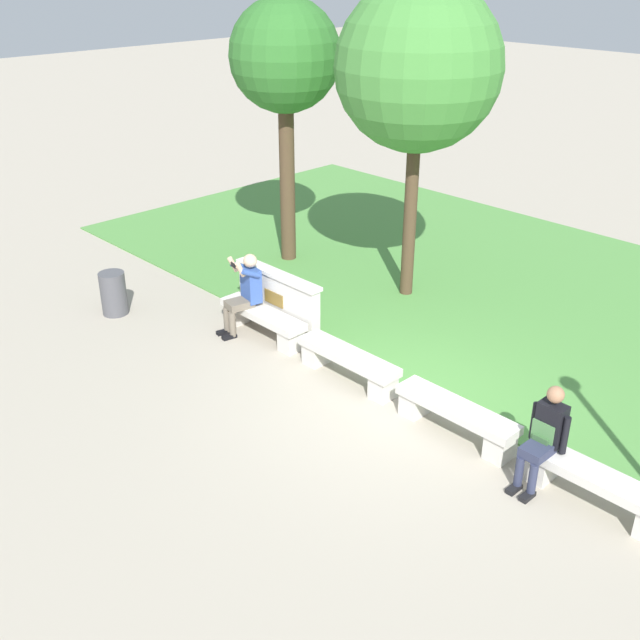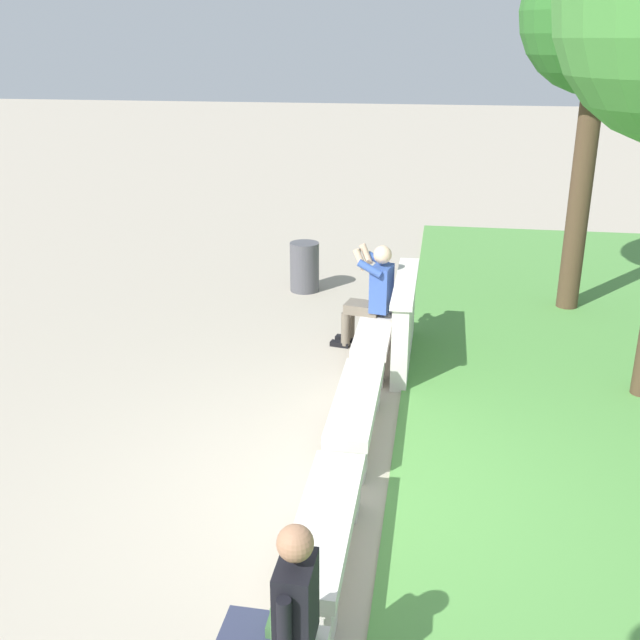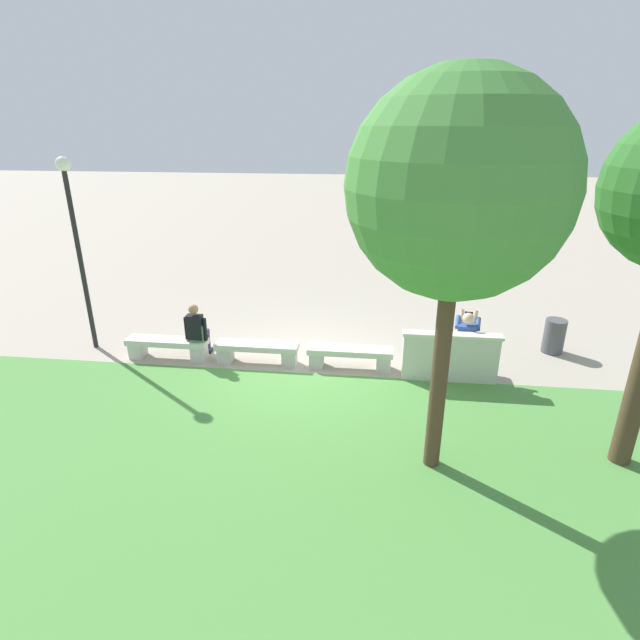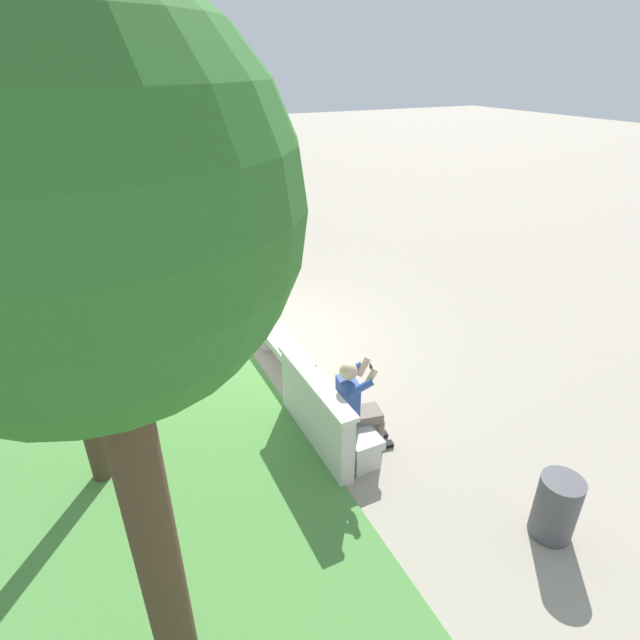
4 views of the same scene
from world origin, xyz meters
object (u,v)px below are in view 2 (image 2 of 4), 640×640
object	(u,v)px
tree_behind_wall	(602,17)
person_photographer	(372,291)
person_distant	(277,615)
trash_bin	(305,267)
backpack	(292,620)
bench_near	(356,410)
bench_mid	(325,533)
bench_main	(375,336)

from	to	relation	value
tree_behind_wall	person_photographer	bearing A→B (deg)	-54.19
person_distant	trash_bin	distance (m)	7.63
backpack	trash_bin	size ratio (longest dim) A/B	0.57
bench_near	trash_bin	size ratio (longest dim) A/B	2.29
bench_mid	backpack	size ratio (longest dim) A/B	4.02
bench_near	tree_behind_wall	xyz separation A→B (m)	(-4.15, 2.55, 3.57)
bench_main	bench_mid	size ratio (longest dim) A/B	1.00
bench_near	person_photographer	xyz separation A→B (m)	(-2.26, -0.08, 0.44)
bench_main	person_photographer	bearing A→B (deg)	-167.21
bench_near	tree_behind_wall	world-z (taller)	tree_behind_wall
person_distant	backpack	world-z (taller)	person_distant
person_photographer	tree_behind_wall	xyz separation A→B (m)	(-1.89, 2.62, 3.13)
tree_behind_wall	trash_bin	distance (m)	5.19
bench_near	backpack	size ratio (longest dim) A/B	4.02
tree_behind_wall	bench_main	bearing A→B (deg)	-48.82
backpack	tree_behind_wall	world-z (taller)	tree_behind_wall
bench_main	bench_near	bearing A→B (deg)	0.00
person_distant	tree_behind_wall	world-z (taller)	tree_behind_wall
backpack	bench_mid	bearing A→B (deg)	-179.49
bench_main	bench_near	world-z (taller)	same
bench_main	person_distant	size ratio (longest dim) A/B	1.36
bench_main	person_distant	xyz separation A→B (m)	(5.11, -0.07, 0.38)
bench_main	bench_mid	world-z (taller)	same
bench_main	trash_bin	world-z (taller)	trash_bin
trash_bin	bench_near	bearing A→B (deg)	16.63
tree_behind_wall	trash_bin	world-z (taller)	tree_behind_wall
person_distant	bench_near	bearing A→B (deg)	178.81
person_distant	backpack	xyz separation A→B (m)	(-0.03, 0.08, -0.05)
person_distant	tree_behind_wall	distance (m)	8.42
bench_main	backpack	distance (m)	5.09
bench_main	trash_bin	xyz separation A→B (m)	(-2.42, -1.30, 0.08)
bench_main	person_photographer	world-z (taller)	person_photographer
bench_mid	backpack	distance (m)	1.28
bench_mid	trash_bin	world-z (taller)	trash_bin
bench_mid	person_distant	size ratio (longest dim) A/B	1.36
bench_mid	person_distant	xyz separation A→B (m)	(1.26, -0.07, 0.38)
bench_main	bench_mid	distance (m)	3.85
bench_mid	person_photographer	xyz separation A→B (m)	(-4.18, -0.08, 0.44)
person_photographer	person_distant	bearing A→B (deg)	0.10
backpack	bench_main	bearing A→B (deg)	-179.88
bench_mid	tree_behind_wall	bearing A→B (deg)	157.26
person_distant	bench_main	bearing A→B (deg)	179.26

